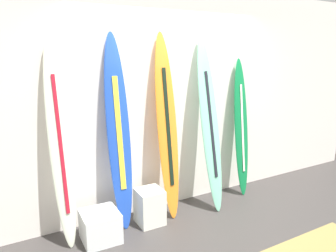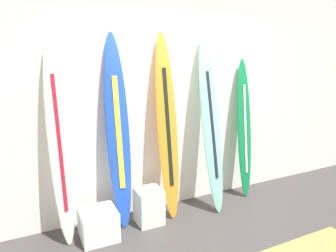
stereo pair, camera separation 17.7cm
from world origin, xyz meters
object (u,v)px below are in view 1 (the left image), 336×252
(surfboard_emerald, at_px, (241,130))
(surfboard_cobalt, at_px, (119,133))
(display_block_left, at_px, (150,207))
(surfboard_ivory, at_px, (60,146))
(surfboard_sunset, at_px, (167,129))
(surfboard_seafoam, at_px, (210,126))
(display_block_center, at_px, (100,226))

(surfboard_emerald, bearing_deg, surfboard_cobalt, 179.97)
(surfboard_cobalt, height_order, display_block_left, surfboard_cobalt)
(surfboard_ivory, relative_size, surfboard_sunset, 0.96)
(surfboard_ivory, height_order, surfboard_seafoam, surfboard_seafoam)
(surfboard_ivory, bearing_deg, display_block_left, -6.46)
(surfboard_sunset, bearing_deg, surfboard_seafoam, -6.84)
(surfboard_ivory, relative_size, surfboard_seafoam, 0.98)
(surfboard_emerald, distance_m, display_block_left, 1.69)
(surfboard_sunset, xyz_separation_m, surfboard_seafoam, (0.58, -0.07, -0.01))
(surfboard_ivory, relative_size, surfboard_emerald, 1.12)
(surfboard_ivory, relative_size, surfboard_cobalt, 0.97)
(surfboard_sunset, bearing_deg, display_block_center, -169.47)
(surfboard_cobalt, relative_size, display_block_center, 5.61)
(surfboard_sunset, relative_size, surfboard_seafoam, 1.01)
(surfboard_seafoam, xyz_separation_m, display_block_center, (-1.51, -0.10, -0.93))
(surfboard_ivory, relative_size, display_block_left, 5.12)
(display_block_left, bearing_deg, surfboard_ivory, 173.54)
(surfboard_emerald, bearing_deg, surfboard_ivory, -179.01)
(surfboard_cobalt, bearing_deg, surfboard_ivory, -176.14)
(surfboard_sunset, height_order, surfboard_emerald, surfboard_sunset)
(surfboard_sunset, height_order, display_block_left, surfboard_sunset)
(surfboard_seafoam, relative_size, display_block_center, 5.57)
(surfboard_emerald, height_order, display_block_left, surfboard_emerald)
(surfboard_cobalt, height_order, surfboard_sunset, surfboard_sunset)
(surfboard_sunset, distance_m, surfboard_seafoam, 0.59)
(surfboard_emerald, xyz_separation_m, display_block_center, (-2.13, -0.21, -0.78))
(surfboard_cobalt, distance_m, surfboard_emerald, 1.82)
(surfboard_cobalt, bearing_deg, surfboard_seafoam, -5.08)
(surfboard_sunset, height_order, surfboard_seafoam, surfboard_sunset)
(surfboard_seafoam, xyz_separation_m, surfboard_emerald, (0.63, 0.10, -0.15))
(surfboard_seafoam, bearing_deg, display_block_center, -176.13)
(surfboard_seafoam, relative_size, display_block_left, 5.23)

